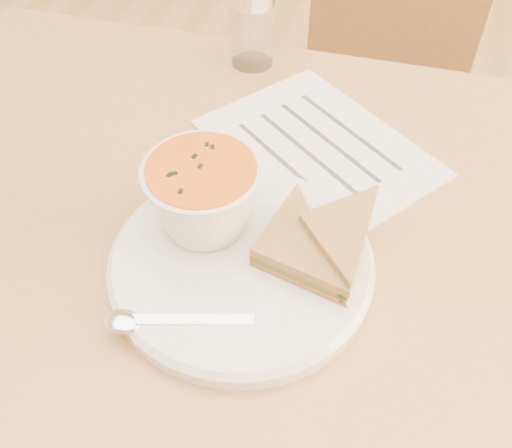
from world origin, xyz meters
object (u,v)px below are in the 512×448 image
(dining_table, at_px, (245,371))
(plate, at_px, (241,264))
(soup_bowl, at_px, (204,199))
(condiment_shaker, at_px, (252,27))
(chair_far, at_px, (345,154))

(dining_table, xyz_separation_m, plate, (0.02, -0.07, 0.38))
(dining_table, height_order, soup_bowl, soup_bowl)
(dining_table, bearing_deg, plate, -73.04)
(soup_bowl, height_order, condiment_shaker, condiment_shaker)
(chair_far, distance_m, condiment_shaker, 0.49)
(chair_far, xyz_separation_m, condiment_shaker, (-0.14, -0.24, 0.41))
(dining_table, bearing_deg, chair_far, 82.24)
(dining_table, relative_size, condiment_shaker, 8.81)
(dining_table, distance_m, plate, 0.39)
(condiment_shaker, bearing_deg, soup_bowl, -82.84)
(chair_far, relative_size, condiment_shaker, 7.05)
(condiment_shaker, bearing_deg, chair_far, 59.67)
(plate, bearing_deg, dining_table, 106.96)
(chair_far, xyz_separation_m, soup_bowl, (-0.10, -0.58, 0.41))
(dining_table, relative_size, plate, 3.73)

